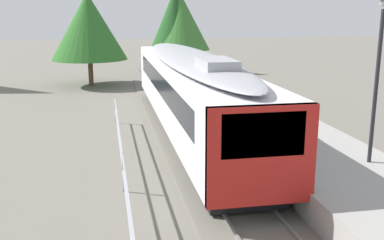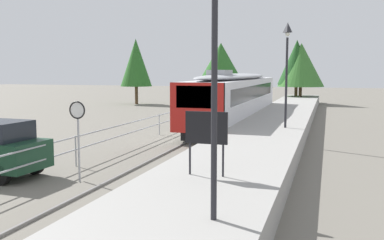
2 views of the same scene
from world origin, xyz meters
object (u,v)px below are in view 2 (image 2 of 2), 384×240
Objects in this scene: platform_lamp_near_end at (215,28)px; platform_notice_board at (206,130)px; speed_limit_sign at (78,121)px; platform_lamp_mid_platform at (287,55)px; commuter_train at (236,95)px.

platform_lamp_near_end reaches higher than platform_notice_board.
speed_limit_sign is (-4.89, 1.28, -0.06)m from platform_notice_board.
platform_lamp_mid_platform is 1.91× the size of speed_limit_sign.
platform_lamp_near_end is 1.91× the size of speed_limit_sign.
platform_lamp_near_end reaches higher than commuter_train.
speed_limit_sign is at bearing 141.77° from platform_lamp_near_end.
platform_notice_board is 5.06m from speed_limit_sign.
commuter_train is 10.75× the size of platform_notice_board.
platform_lamp_near_end is at bearing -79.29° from commuter_train.
platform_lamp_near_end is 8.04m from speed_limit_sign.
commuter_train is at bearing 84.08° from speed_limit_sign.
platform_lamp_mid_platform reaches higher than platform_notice_board.
platform_lamp_near_end is at bearing -72.09° from platform_notice_board.
commuter_train is at bearing 119.11° from platform_lamp_mid_platform.
platform_lamp_near_end is 1.00× the size of platform_lamp_mid_platform.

